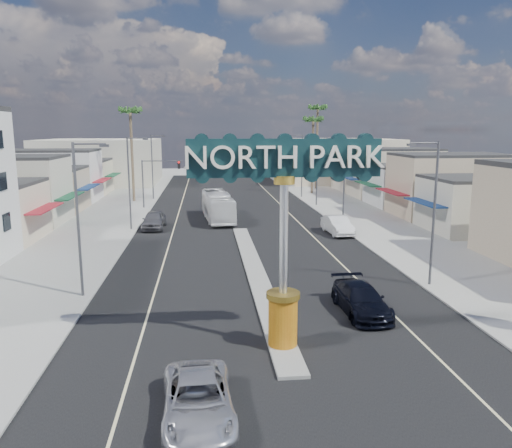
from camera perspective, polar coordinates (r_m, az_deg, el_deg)
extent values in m
plane|color=gray|center=(49.90, -1.93, -0.47)|extent=(160.00, 160.00, 0.00)
cube|color=black|center=(49.90, -1.93, -0.47)|extent=(20.00, 120.00, 0.01)
cube|color=gray|center=(34.38, -0.05, -5.49)|extent=(1.30, 30.00, 0.16)
cube|color=gray|center=(50.90, -17.85, -0.70)|extent=(8.00, 120.00, 0.12)
cube|color=gray|center=(52.72, 13.44, -0.09)|extent=(8.00, 120.00, 0.12)
cube|color=beige|center=(65.54, -24.28, 3.92)|extent=(12.00, 42.00, 6.00)
cube|color=#B7B29E|center=(67.95, 17.94, 4.55)|extent=(12.00, 42.00, 6.00)
cube|color=#B7B29E|center=(95.84, -17.23, 6.84)|extent=(20.00, 20.00, 8.00)
cube|color=beige|center=(97.37, 9.28, 7.23)|extent=(20.00, 20.00, 8.00)
cylinder|color=#BE580E|center=(22.72, 3.08, -11.02)|extent=(1.30, 1.30, 2.20)
cylinder|color=gold|center=(22.30, 3.12, -8.10)|extent=(1.50, 1.50, 0.25)
cylinder|color=#B7B7BC|center=(21.62, 3.18, -1.75)|extent=(0.36, 0.36, 4.80)
cylinder|color=gold|center=(21.21, 3.26, 5.06)|extent=(0.90, 0.90, 0.35)
cube|color=#0D272A|center=(21.14, 3.28, 7.55)|extent=(8.20, 0.50, 1.60)
cylinder|color=#47474C|center=(63.66, -12.80, 4.43)|extent=(0.18, 0.18, 6.00)
cylinder|color=#47474C|center=(63.17, -10.64, 7.10)|extent=(5.00, 0.12, 0.12)
cube|color=black|center=(63.07, -8.80, 6.70)|extent=(0.32, 0.32, 1.00)
sphere|color=red|center=(62.87, -8.81, 6.98)|extent=(0.22, 0.22, 0.22)
cylinder|color=#47474C|center=(64.81, 6.96, 4.72)|extent=(0.18, 0.18, 6.00)
cylinder|color=#47474C|center=(64.06, 4.82, 7.29)|extent=(5.00, 0.12, 0.12)
cube|color=black|center=(63.76, 3.03, 6.85)|extent=(0.32, 0.32, 1.00)
sphere|color=red|center=(63.56, 3.06, 7.13)|extent=(0.22, 0.22, 0.22)
cylinder|color=#47474C|center=(30.18, -19.68, 0.22)|extent=(0.16, 0.16, 9.00)
cylinder|color=#47474C|center=(29.54, -18.51, 8.67)|extent=(1.80, 0.10, 0.10)
cube|color=#47474C|center=(29.38, -16.96, 8.56)|extent=(0.50, 0.22, 0.15)
cylinder|color=#47474C|center=(49.65, -14.29, 4.40)|extent=(0.16, 0.16, 9.00)
cylinder|color=#47474C|center=(49.26, -13.48, 9.52)|extent=(1.80, 0.10, 0.10)
cube|color=#47474C|center=(49.16, -12.54, 9.44)|extent=(0.50, 0.22, 0.15)
cylinder|color=#47474C|center=(71.40, -11.77, 6.33)|extent=(0.16, 0.16, 9.00)
cylinder|color=#47474C|center=(71.13, -11.18, 9.89)|extent=(1.80, 0.10, 0.10)
cube|color=#47474C|center=(71.07, -10.52, 9.83)|extent=(0.50, 0.22, 0.15)
cylinder|color=#47474C|center=(32.46, 19.67, 0.92)|extent=(0.16, 0.16, 9.00)
cylinder|color=#47474C|center=(31.67, 18.68, 8.76)|extent=(1.80, 0.10, 0.10)
cube|color=#47474C|center=(31.35, 17.33, 8.64)|extent=(0.50, 0.22, 0.15)
cylinder|color=#47474C|center=(51.06, 10.04, 4.73)|extent=(0.16, 0.16, 9.00)
cylinder|color=#47474C|center=(50.57, 9.20, 9.70)|extent=(1.80, 0.10, 0.10)
cube|color=#47474C|center=(50.37, 8.31, 9.61)|extent=(0.50, 0.22, 0.15)
cylinder|color=#47474C|center=(72.39, 5.27, 6.56)|extent=(0.16, 0.16, 9.00)
cylinder|color=#47474C|center=(72.04, 4.62, 10.06)|extent=(1.80, 0.10, 0.10)
cube|color=#47474C|center=(71.90, 3.98, 9.99)|extent=(0.50, 0.22, 0.15)
cylinder|color=brown|center=(69.61, -13.97, 7.37)|extent=(0.36, 0.36, 12.00)
cylinder|color=brown|center=(76.72, 6.48, 7.52)|extent=(0.36, 0.36, 11.00)
cylinder|color=brown|center=(82.96, 6.97, 8.44)|extent=(0.36, 0.36, 13.00)
imported|color=silver|center=(17.95, -6.64, -19.29)|extent=(2.62, 5.24, 1.43)
imported|color=black|center=(27.49, 11.90, -8.42)|extent=(2.34, 5.37, 1.54)
imported|color=slate|center=(50.52, -11.58, 0.46)|extent=(2.24, 5.18, 1.74)
imported|color=silver|center=(47.52, 9.29, -0.14)|extent=(2.11, 5.25, 1.70)
imported|color=white|center=(54.38, -4.40, 2.06)|extent=(3.47, 11.10, 3.04)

